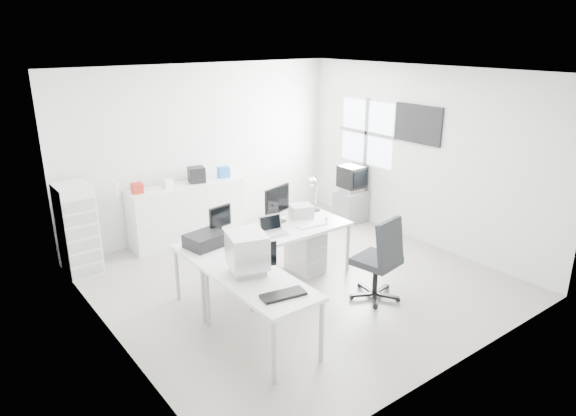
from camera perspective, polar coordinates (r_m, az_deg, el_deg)
floor at (r=7.19m, az=0.97°, el=-7.98°), size 5.00×5.00×0.01m
ceiling at (r=6.43m, az=1.12°, el=14.88°), size 5.00×5.00×0.01m
back_wall at (r=8.72m, az=-9.24°, el=6.40°), size 5.00×0.02×2.80m
left_wall at (r=5.56m, az=-19.66°, el=-1.68°), size 0.02×5.00×2.80m
right_wall at (r=8.41m, az=14.62°, el=5.57°), size 0.02×5.00×2.80m
window at (r=9.12m, az=8.73°, el=8.26°), size 0.02×1.20×1.10m
wall_picture at (r=8.35m, az=14.24°, el=9.02°), size 0.04×0.90×0.60m
main_desk at (r=6.91m, az=-2.31°, el=-5.69°), size 2.40×0.80×0.75m
side_desk at (r=5.68m, az=-2.98°, el=-11.53°), size 0.70×1.40×0.75m
drawer_pedestal at (r=7.37m, az=1.95°, el=-4.72°), size 0.40×0.50×0.60m
inkjet_printer at (r=6.41m, az=-9.13°, el=-3.52°), size 0.52×0.43×0.17m
lcd_monitor_small at (r=6.62m, az=-7.53°, el=-1.54°), size 0.36×0.24×0.41m
lcd_monitor_large at (r=7.06m, az=-1.22°, el=0.38°), size 0.53×0.33×0.52m
laptop at (r=6.68m, az=-1.52°, el=-2.11°), size 0.35×0.36×0.21m
white_keyboard at (r=7.02m, az=2.70°, el=-1.90°), size 0.46×0.17×0.02m
white_mouse at (r=7.23m, az=4.28°, el=-1.14°), size 0.06×0.06×0.06m
laser_printer at (r=7.32m, az=1.46°, el=-0.34°), size 0.38×0.35×0.18m
desk_lamp at (r=7.54m, az=3.17°, el=1.48°), size 0.20×0.20×0.49m
crt_monitor at (r=5.58m, az=-4.54°, el=-4.97°), size 0.53×0.53×0.49m
black_keyboard at (r=5.20m, az=-0.53°, el=-9.62°), size 0.48×0.26×0.03m
office_chair at (r=6.59m, az=9.81°, el=-5.37°), size 0.77×0.77×1.15m
tv_cabinet at (r=9.31m, az=7.00°, el=0.19°), size 0.53×0.43×0.57m
crt_tv at (r=9.16m, az=7.13°, el=3.23°), size 0.50×0.48×0.45m
sideboard at (r=8.52m, az=-11.08°, el=-0.47°), size 1.90×0.48×0.95m
clutter_box_a at (r=8.06m, az=-16.41°, el=2.12°), size 0.17×0.15×0.16m
clutter_box_b at (r=8.24m, az=-13.18°, el=2.68°), size 0.14×0.13×0.13m
clutter_box_c at (r=8.43m, az=-10.12°, el=3.66°), size 0.30×0.28×0.25m
clutter_box_d at (r=8.67m, az=-7.18°, el=3.97°), size 0.20×0.18×0.18m
clutter_bottle at (r=7.99m, az=-18.53°, el=2.00°), size 0.07×0.07×0.22m
filing_cabinet at (r=7.74m, az=-22.33°, el=-2.22°), size 0.45×0.54×1.30m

